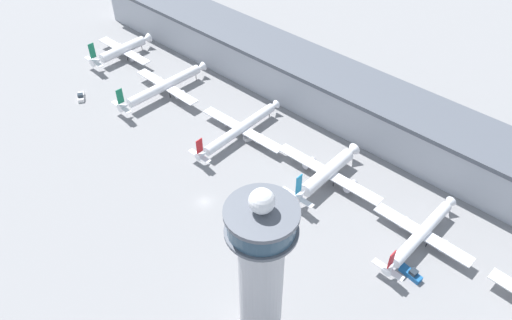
% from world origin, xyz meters
% --- Properties ---
extents(ground_plane, '(1000.00, 1000.00, 0.00)m').
position_xyz_m(ground_plane, '(0.00, 0.00, 0.00)').
color(ground_plane, gray).
extents(terminal_building, '(266.11, 25.00, 18.82)m').
position_xyz_m(terminal_building, '(0.00, 70.00, 9.51)').
color(terminal_building, '#A3A8B2').
rests_on(terminal_building, ground).
extents(control_tower, '(15.83, 15.83, 52.83)m').
position_xyz_m(control_tower, '(45.58, -22.29, 26.93)').
color(control_tower, '#BCBCC1').
rests_on(control_tower, ground).
extents(airplane_gate_alpha, '(34.29, 32.71, 13.87)m').
position_xyz_m(airplane_gate_alpha, '(-96.67, 38.09, 4.51)').
color(airplane_gate_alpha, white).
rests_on(airplane_gate_alpha, ground).
extents(airplane_gate_bravo, '(35.95, 44.91, 13.16)m').
position_xyz_m(airplane_gate_bravo, '(-58.25, 31.71, 4.65)').
color(airplane_gate_bravo, white).
rests_on(airplane_gate_bravo, ground).
extents(airplane_gate_charlie, '(38.35, 44.07, 11.47)m').
position_xyz_m(airplane_gate_charlie, '(-15.01, 32.95, 3.87)').
color(airplane_gate_charlie, silver).
rests_on(airplane_gate_charlie, ground).
extents(airplane_gate_delta, '(41.80, 34.51, 14.08)m').
position_xyz_m(airplane_gate_delta, '(24.13, 35.27, 4.32)').
color(airplane_gate_delta, white).
rests_on(airplane_gate_delta, ground).
extents(airplane_gate_echo, '(32.51, 38.47, 11.49)m').
position_xyz_m(airplane_gate_echo, '(61.24, 33.06, 3.96)').
color(airplane_gate_echo, silver).
rests_on(airplane_gate_echo, ground).
extents(service_truck_catering, '(4.51, 6.32, 2.89)m').
position_xyz_m(service_truck_catering, '(-11.29, 34.83, 1.01)').
color(service_truck_catering, black).
rests_on(service_truck_catering, ground).
extents(service_truck_fuel, '(6.87, 5.73, 2.75)m').
position_xyz_m(service_truck_fuel, '(-82.60, 5.81, 0.95)').
color(service_truck_fuel, black).
rests_on(service_truck_fuel, ground).
extents(service_truck_baggage, '(7.06, 3.31, 3.04)m').
position_xyz_m(service_truck_baggage, '(65.68, 20.36, 1.06)').
color(service_truck_baggage, black).
rests_on(service_truck_baggage, ground).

